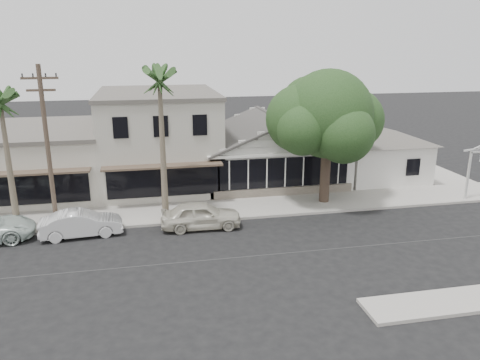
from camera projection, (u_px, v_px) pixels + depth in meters
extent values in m
plane|color=black|center=(235.00, 258.00, 22.63)|extent=(140.00, 140.00, 0.00)
cube|color=#9E9991|center=(80.00, 219.00, 27.42)|extent=(90.00, 3.50, 0.15)
cube|color=white|center=(269.00, 161.00, 34.92)|extent=(10.00, 8.00, 3.00)
cube|color=black|center=(285.00, 172.00, 31.03)|extent=(8.80, 0.10, 2.00)
cube|color=#60564C|center=(284.00, 192.00, 31.43)|extent=(9.60, 0.18, 0.70)
cube|color=white|center=(377.00, 159.00, 35.55)|extent=(6.00, 6.00, 3.00)
cube|color=white|center=(468.00, 177.00, 30.29)|extent=(0.12, 0.12, 3.30)
cube|color=#BBB8A9|center=(159.00, 140.00, 33.83)|extent=(8.00, 10.00, 6.50)
cube|color=beige|center=(29.00, 161.00, 32.43)|extent=(10.00, 10.00, 4.20)
cylinder|color=brown|center=(48.00, 152.00, 24.52)|extent=(0.24, 0.24, 9.00)
cube|color=brown|center=(40.00, 78.00, 23.46)|extent=(1.80, 0.12, 0.12)
cube|color=brown|center=(41.00, 90.00, 23.63)|extent=(1.40, 0.12, 0.12)
imported|color=beige|center=(201.00, 215.00, 26.09)|extent=(4.51, 1.93, 1.52)
imported|color=silver|center=(81.00, 224.00, 25.02)|extent=(4.39, 1.88, 1.41)
cylinder|color=#46382A|center=(325.00, 178.00, 29.88)|extent=(0.63, 0.63, 3.38)
sphere|color=#1C3716|center=(328.00, 114.00, 28.73)|extent=(5.49, 5.49, 5.49)
sphere|color=#1C3716|center=(352.00, 120.00, 29.84)|extent=(4.01, 4.01, 4.01)
sphere|color=#1C3716|center=(300.00, 119.00, 28.89)|extent=(4.22, 4.22, 4.22)
sphere|color=#1C3716|center=(344.00, 134.00, 27.59)|extent=(3.59, 3.59, 3.59)
sphere|color=#1C3716|center=(309.00, 106.00, 30.10)|extent=(3.80, 3.80, 3.80)
sphere|color=#1C3716|center=(339.00, 99.00, 30.15)|extent=(3.38, 3.38, 3.38)
sphere|color=#1C3716|center=(303.00, 129.00, 27.78)|extent=(3.17, 3.17, 3.17)
cone|color=#726651|center=(163.00, 154.00, 26.42)|extent=(0.40, 0.40, 7.88)
cone|color=#726651|center=(10.00, 171.00, 24.94)|extent=(0.39, 0.39, 6.88)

